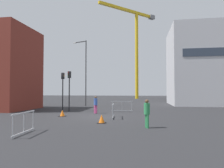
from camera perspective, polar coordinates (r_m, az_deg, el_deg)
ground at (r=17.32m, az=-3.48°, el=-8.99°), size 160.00×160.00×0.00m
office_block at (r=35.72m, az=26.98°, el=4.40°), size 13.93×9.97×11.92m
construction_crane at (r=59.56m, az=6.51°, el=12.13°), size 14.77×14.01×25.02m
streetlamp_tall at (r=29.26m, az=-7.66°, el=4.47°), size 2.13×0.87×9.29m
traffic_light_median at (r=23.58m, az=-13.54°, el=-0.29°), size 0.38×0.28×4.17m
traffic_light_verge at (r=21.79m, az=-11.83°, el=-0.15°), size 0.34×0.39×4.18m
pedestrian_walking at (r=19.51m, az=-4.59°, el=-5.41°), size 0.34×0.34×1.63m
pedestrian_waiting at (r=12.00m, az=9.70°, el=-7.54°), size 0.34×0.34×1.63m
safety_barrier_mid_span at (r=11.02m, az=-23.36°, el=-9.88°), size 0.20×2.12×1.08m
safety_barrier_rear at (r=16.24m, az=0.30°, el=-7.46°), size 0.32×2.16×1.08m
safety_barrier_left_run at (r=21.16m, az=2.80°, el=-6.19°), size 2.20×0.10×1.08m
traffic_cone_orange at (r=17.74m, az=-13.67°, el=-7.94°), size 0.55×0.55×0.55m
traffic_cone_striped at (r=13.69m, az=-2.91°, el=-9.77°), size 0.55×0.55×0.56m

